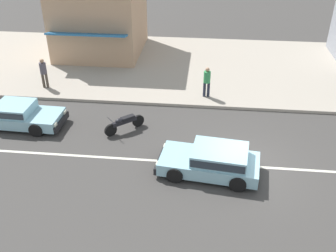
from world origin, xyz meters
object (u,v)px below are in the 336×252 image
pedestrian_mid_kerb (43,71)px  shopfront_corner_warung (99,9)px  motorcycle_0 (124,123)px  sedan_pale_blue_2 (16,115)px  pedestrian_near_clock (207,80)px  hatchback_pale_blue_1 (213,160)px

pedestrian_mid_kerb → shopfront_corner_warung: (1.65, 5.69, 1.77)m
motorcycle_0 → pedestrian_mid_kerb: bearing=143.7°
sedan_pale_blue_2 → shopfront_corner_warung: 9.75m
sedan_pale_blue_2 → motorcycle_0: 4.93m
pedestrian_near_clock → shopfront_corner_warung: bearing=139.3°
pedestrian_mid_kerb → shopfront_corner_warung: bearing=73.9°
hatchback_pale_blue_1 → shopfront_corner_warung: shopfront_corner_warung is taller
pedestrian_near_clock → pedestrian_mid_kerb: bearing=178.8°
pedestrian_mid_kerb → shopfront_corner_warung: shopfront_corner_warung is taller
hatchback_pale_blue_1 → motorcycle_0: bearing=146.2°
hatchback_pale_blue_1 → sedan_pale_blue_2: 9.17m
sedan_pale_blue_2 → motorcycle_0: sedan_pale_blue_2 is taller
hatchback_pale_blue_1 → shopfront_corner_warung: bearing=121.0°
motorcycle_0 → pedestrian_near_clock: (3.50, 3.48, 0.63)m
sedan_pale_blue_2 → pedestrian_mid_kerb: (-0.03, 3.64, 0.54)m
sedan_pale_blue_2 → pedestrian_mid_kerb: size_ratio=2.73×
motorcycle_0 → pedestrian_near_clock: size_ratio=0.98×
sedan_pale_blue_2 → pedestrian_near_clock: 9.13m
sedan_pale_blue_2 → pedestrian_near_clock: (8.43, 3.46, 0.52)m
pedestrian_near_clock → pedestrian_mid_kerb: size_ratio=0.98×
sedan_pale_blue_2 → pedestrian_near_clock: pedestrian_near_clock is taller
hatchback_pale_blue_1 → pedestrian_mid_kerb: (-8.83, 6.23, 0.48)m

